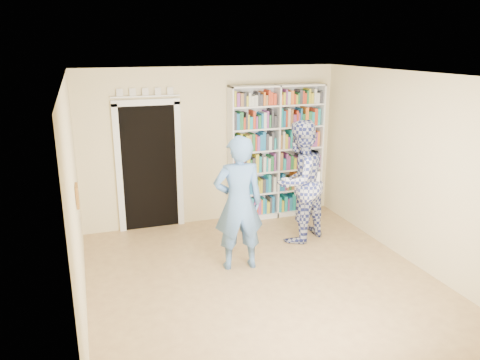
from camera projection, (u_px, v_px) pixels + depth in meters
name	position (u px, v px, depth m)	size (l,w,h in m)	color
floor	(264.00, 283.00, 6.20)	(5.00, 5.00, 0.00)	#9D764C
ceiling	(268.00, 76.00, 5.44)	(5.00, 5.00, 0.00)	white
wall_back	(212.00, 146.00, 8.09)	(4.50, 4.50, 0.00)	beige
wall_left	(76.00, 206.00, 5.13)	(5.00, 5.00, 0.00)	beige
wall_right	(416.00, 171.00, 6.52)	(5.00, 5.00, 0.00)	beige
bookshelf	(276.00, 152.00, 8.35)	(1.73, 0.32, 2.38)	white
doorway	(149.00, 161.00, 7.78)	(1.10, 0.08, 2.43)	black
wall_art	(77.00, 196.00, 5.30)	(0.03, 0.25, 0.25)	brown
man_blue	(239.00, 204.00, 6.41)	(0.69, 0.45, 1.90)	#4E78AF
man_plaid	(299.00, 182.00, 7.34)	(0.95, 0.74, 1.95)	navy
paper_sheet	(314.00, 182.00, 7.20)	(0.21, 0.01, 0.30)	white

